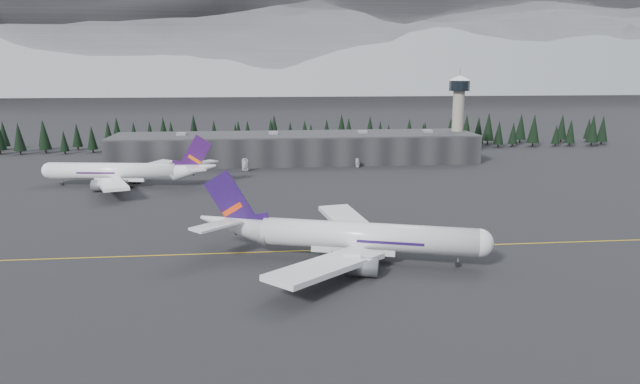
{
  "coord_description": "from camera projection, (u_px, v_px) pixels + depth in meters",
  "views": [
    {
      "loc": [
        -15.2,
        -127.63,
        41.58
      ],
      "look_at": [
        0.0,
        20.0,
        9.0
      ],
      "focal_mm": 32.0,
      "sensor_mm": 36.0,
      "label": 1
    }
  ],
  "objects": [
    {
      "name": "control_tower",
      "position": [
        458.0,
        108.0,
        261.3
      ],
      "size": [
        10.0,
        10.0,
        37.7
      ],
      "color": "gray",
      "rests_on": "ground"
    },
    {
      "name": "gse_vehicle_a",
      "position": [
        245.0,
        170.0,
        232.12
      ],
      "size": [
        3.02,
        5.64,
        1.51
      ],
      "primitive_type": "imported",
      "rotation": [
        0.0,
        0.0,
        0.1
      ],
      "color": "white",
      "rests_on": "ground"
    },
    {
      "name": "gse_vehicle_b",
      "position": [
        358.0,
        166.0,
        240.73
      ],
      "size": [
        4.27,
        3.66,
        1.38
      ],
      "primitive_type": "imported",
      "rotation": [
        0.0,
        0.0,
        -0.96
      ],
      "color": "silver",
      "rests_on": "ground"
    },
    {
      "name": "jet_main",
      "position": [
        342.0,
        236.0,
        124.9
      ],
      "size": [
        63.86,
        57.71,
        19.25
      ],
      "rotation": [
        0.0,
        0.0,
        -0.3
      ],
      "color": "silver",
      "rests_on": "ground"
    },
    {
      "name": "jet_parked",
      "position": [
        128.0,
        172.0,
        202.48
      ],
      "size": [
        63.13,
        57.9,
        18.63
      ],
      "rotation": [
        0.0,
        0.0,
        3.0
      ],
      "color": "white",
      "rests_on": "ground"
    },
    {
      "name": "mountain_ridge",
      "position": [
        268.0,
        89.0,
        1106.05
      ],
      "size": [
        4400.0,
        900.0,
        420.0
      ],
      "primitive_type": null,
      "color": "white",
      "rests_on": "ground"
    },
    {
      "name": "taxiline",
      "position": [
        330.0,
        250.0,
        132.5
      ],
      "size": [
        400.0,
        0.4,
        0.02
      ],
      "primitive_type": "cube",
      "color": "gold",
      "rests_on": "ground"
    },
    {
      "name": "terminal",
      "position": [
        296.0,
        148.0,
        254.55
      ],
      "size": [
        160.0,
        30.0,
        12.6
      ],
      "color": "black",
      "rests_on": "ground"
    },
    {
      "name": "ground",
      "position": [
        329.0,
        247.0,
        134.45
      ],
      "size": [
        1400.0,
        1400.0,
        0.0
      ],
      "primitive_type": "plane",
      "color": "black",
      "rests_on": "ground"
    },
    {
      "name": "treeline",
      "position": [
        291.0,
        136.0,
        290.24
      ],
      "size": [
        360.0,
        20.0,
        15.0
      ],
      "primitive_type": "cube",
      "color": "black",
      "rests_on": "ground"
    }
  ]
}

